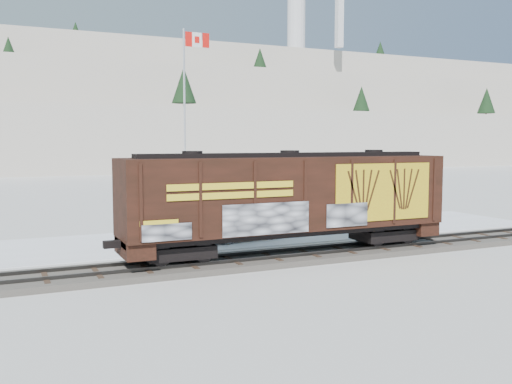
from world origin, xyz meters
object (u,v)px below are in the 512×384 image
flagpole (186,150)px  car_silver (240,226)px  car_dark (390,217)px  hopper_railcar (290,197)px  car_white (198,224)px

flagpole → car_silver: 9.36m
car_silver → car_dark: (10.58, 0.05, -0.06)m
flagpole → hopper_railcar: bearing=-87.6°
car_silver → car_dark: bearing=-98.8°
hopper_railcar → flagpole: bearing=92.4°
hopper_railcar → flagpole: 14.40m
flagpole → car_white: size_ratio=2.91×
hopper_railcar → car_silver: size_ratio=3.33×
car_dark → car_silver: bearing=76.1°
car_silver → car_dark: car_silver is taller
hopper_railcar → flagpole: flagpole is taller
hopper_railcar → car_silver: hopper_railcar is taller
car_silver → car_white: (-1.82, 2.18, -0.07)m
flagpole → car_silver: bearing=-86.2°
car_white → car_dark: car_dark is taller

